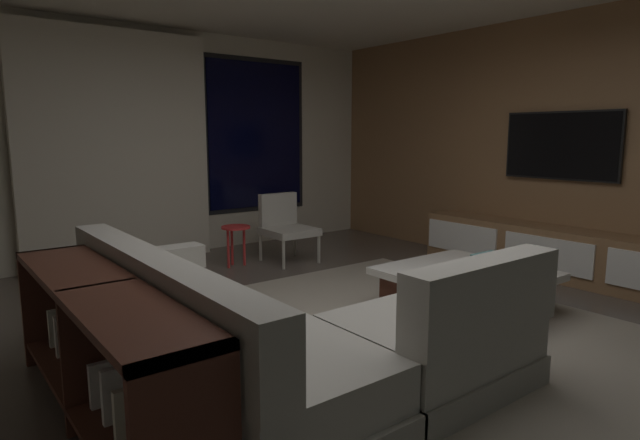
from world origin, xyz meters
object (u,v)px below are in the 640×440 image
(accent_chair_near_window, at_px, (285,224))
(book_stack_on_coffee_table, at_px, (489,261))
(sectional_couch, at_px, (271,337))
(mounted_tv, at_px, (561,146))
(side_stool, at_px, (235,234))
(console_table_behind_couch, at_px, (102,347))
(media_console, at_px, (563,255))
(coffee_table, at_px, (465,290))

(accent_chair_near_window, bearing_deg, book_stack_on_coffee_table, -82.34)
(sectional_couch, relative_size, mounted_tv, 2.05)
(side_stool, relative_size, console_table_behind_couch, 0.22)
(media_console, distance_m, mounted_tv, 1.13)
(book_stack_on_coffee_table, height_order, media_console, media_console)
(console_table_behind_couch, bearing_deg, accent_chair_near_window, 41.52)
(book_stack_on_coffee_table, bearing_deg, mounted_tv, 10.92)
(coffee_table, bearing_deg, accent_chair_near_window, 93.41)
(sectional_couch, xyz_separation_m, mounted_tv, (3.77, 0.33, 1.06))
(accent_chair_near_window, relative_size, side_stool, 1.70)
(mounted_tv, height_order, console_table_behind_couch, mounted_tv)
(accent_chair_near_window, xyz_separation_m, media_console, (1.77, -2.41, -0.18))
(sectional_couch, xyz_separation_m, coffee_table, (1.96, 0.10, -0.10))
(book_stack_on_coffee_table, bearing_deg, console_table_behind_couch, 177.99)
(side_stool, relative_size, media_console, 0.15)
(console_table_behind_couch, bearing_deg, media_console, 0.07)
(sectional_couch, height_order, console_table_behind_couch, sectional_couch)
(accent_chair_near_window, xyz_separation_m, side_stool, (-0.60, 0.10, -0.06))
(sectional_couch, distance_m, side_stool, 2.91)
(sectional_couch, relative_size, accent_chair_near_window, 3.21)
(sectional_couch, height_order, book_stack_on_coffee_table, sectional_couch)
(mounted_tv, bearing_deg, book_stack_on_coffee_table, -169.08)
(coffee_table, relative_size, book_stack_on_coffee_table, 3.85)
(side_stool, bearing_deg, coffee_table, -73.69)
(console_table_behind_couch, bearing_deg, coffee_table, -0.54)
(book_stack_on_coffee_table, xyz_separation_m, accent_chair_near_window, (-0.34, 2.52, 0.01))
(sectional_couch, bearing_deg, console_table_behind_couch, 171.96)
(sectional_couch, distance_m, accent_chair_near_window, 3.13)
(book_stack_on_coffee_table, height_order, console_table_behind_couch, console_table_behind_couch)
(mounted_tv, bearing_deg, accent_chair_near_window, 131.44)
(sectional_couch, bearing_deg, book_stack_on_coffee_table, 0.56)
(book_stack_on_coffee_table, xyz_separation_m, side_stool, (-0.94, 2.62, -0.05))
(accent_chair_near_window, height_order, side_stool, accent_chair_near_window)
(sectional_couch, bearing_deg, accent_chair_near_window, 54.49)
(accent_chair_near_window, distance_m, console_table_behind_couch, 3.65)
(sectional_couch, bearing_deg, side_stool, 65.27)
(accent_chair_near_window, bearing_deg, side_stool, 170.64)
(book_stack_on_coffee_table, distance_m, mounted_tv, 1.89)
(coffee_table, distance_m, side_stool, 2.66)
(sectional_couch, height_order, accent_chair_near_window, sectional_couch)
(mounted_tv, bearing_deg, media_console, -132.42)
(sectional_couch, relative_size, book_stack_on_coffee_table, 8.30)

